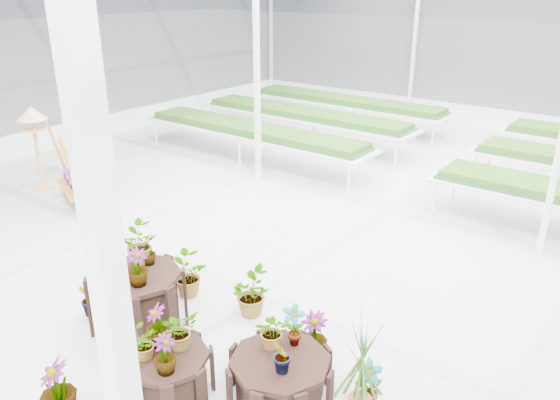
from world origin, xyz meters
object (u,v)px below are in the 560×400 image
Objects in this scene: plinth_tall at (138,302)px; bird_table at (37,149)px; plinth_low at (280,379)px; shelf_rack at (83,164)px; plinth_mid at (167,375)px.

bird_table reaches higher than plinth_tall.
bird_table is (-7.88, 1.91, 0.66)m from plinth_low.
shelf_rack is (-4.40, 2.22, 0.39)m from plinth_tall.
plinth_low is 8.14m from bird_table.
bird_table is at bearing 159.24° from plinth_mid.
plinth_mid is at bearing -26.57° from plinth_tall.
shelf_rack is at bearing 162.19° from plinth_low.
plinth_low is at bearing -27.84° from bird_table.
plinth_low is 6.95m from shelf_rack.
shelf_rack is at bearing 153.22° from plinth_tall.
shelf_rack reaches higher than plinth_low.
plinth_tall is 0.65× the size of bird_table.
plinth_mid reaches higher than plinth_low.
plinth_mid is at bearing -145.01° from plinth_low.
shelf_rack is (-5.60, 2.82, 0.54)m from plinth_mid.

